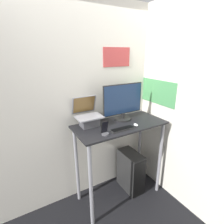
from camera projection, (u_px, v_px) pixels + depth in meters
ground_plane at (130, 207)px, 2.34m from camera, size 12.00×12.00×0.00m
wall_back at (106, 103)px, 2.44m from camera, size 6.00×0.06×2.60m
wall_side_right at (176, 107)px, 2.25m from camera, size 0.06×6.00×2.60m
desk at (120, 140)px, 2.28m from camera, size 1.17×0.55×1.12m
laptop at (89, 118)px, 2.13m from camera, size 0.31×0.31×0.35m
monitor at (123, 103)px, 2.28m from camera, size 0.58×0.22×0.48m
keyboard at (123, 129)px, 2.04m from camera, size 0.31×0.09×0.02m
mouse at (136, 125)px, 2.13m from camera, size 0.04×0.07×0.03m
cell_phone at (105, 131)px, 1.90m from camera, size 0.08×0.08×0.16m
computer_tower at (131, 171)px, 2.60m from camera, size 0.22×0.43×0.60m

